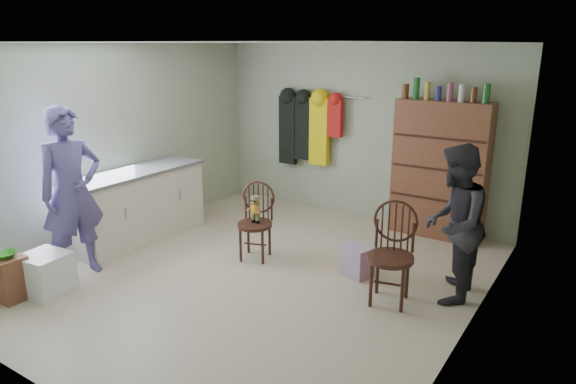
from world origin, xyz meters
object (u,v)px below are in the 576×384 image
Objects in this scene: chair_far at (392,249)px; dresser at (440,169)px; counter at (138,205)px; chair_front at (256,216)px.

chair_far is 2.10m from dresser.
chair_front is (1.63, 0.37, 0.05)m from counter.
chair_front is 0.44× the size of dresser.
counter is at bearing 171.66° from chair_far.
counter is at bearing 174.21° from chair_front.
chair_front is 1.77m from chair_far.
chair_front is at bearing -129.11° from dresser.
dresser is (-0.20, 2.06, 0.37)m from chair_far.
chair_far reaches higher than chair_front.
counter is 0.90× the size of dresser.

